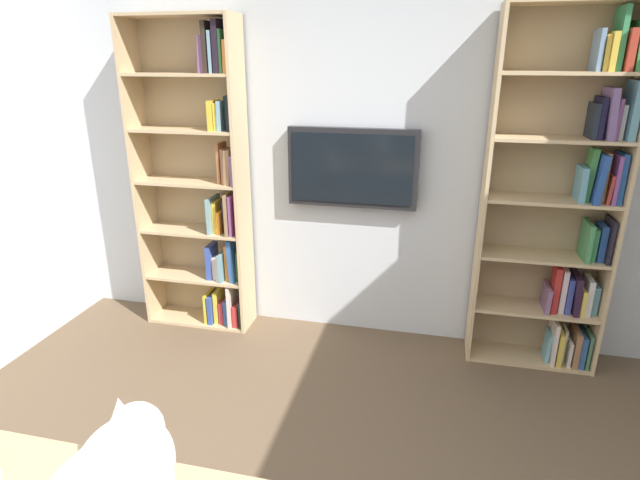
% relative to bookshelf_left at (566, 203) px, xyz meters
% --- Properties ---
extents(wall_back, '(4.52, 0.06, 2.70)m').
position_rel_bookshelf_left_xyz_m(wall_back, '(1.29, -0.17, 0.25)').
color(wall_back, silver).
rests_on(wall_back, ground).
extents(bookshelf_left, '(0.80, 0.28, 2.23)m').
position_rel_bookshelf_left_xyz_m(bookshelf_left, '(0.00, 0.00, 0.00)').
color(bookshelf_left, tan).
rests_on(bookshelf_left, ground).
extents(bookshelf_right, '(0.79, 0.28, 2.21)m').
position_rel_bookshelf_left_xyz_m(bookshelf_right, '(2.39, -0.00, -0.04)').
color(bookshelf_right, tan).
rests_on(bookshelf_right, ground).
extents(wall_mounted_tv, '(0.89, 0.07, 0.54)m').
position_rel_bookshelf_left_xyz_m(wall_mounted_tv, '(1.35, -0.09, 0.14)').
color(wall_mounted_tv, black).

